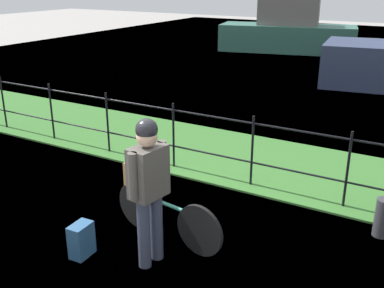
# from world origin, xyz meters

# --- Properties ---
(ground_plane) EXTENTS (60.00, 60.00, 0.00)m
(ground_plane) POSITION_xyz_m (0.00, 0.00, 0.00)
(ground_plane) COLOR #9E9993
(grass_strip) EXTENTS (27.00, 2.40, 0.03)m
(grass_strip) POSITION_xyz_m (0.00, 3.15, 0.01)
(grass_strip) COLOR #38702D
(grass_strip) RESTS_ON ground
(harbor_water) EXTENTS (30.00, 30.00, 0.00)m
(harbor_water) POSITION_xyz_m (0.00, 12.86, 0.00)
(harbor_water) COLOR #426684
(harbor_water) RESTS_ON ground
(iron_fence) EXTENTS (18.04, 0.04, 1.11)m
(iron_fence) POSITION_xyz_m (-0.00, 2.22, 0.64)
(iron_fence) COLOR black
(iron_fence) RESTS_ON ground
(bicycle_main) EXTENTS (1.59, 0.29, 0.62)m
(bicycle_main) POSITION_xyz_m (0.40, 0.31, 0.33)
(bicycle_main) COLOR black
(bicycle_main) RESTS_ON ground
(wooden_crate) EXTENTS (0.43, 0.35, 0.29)m
(wooden_crate) POSITION_xyz_m (0.06, 0.36, 0.77)
(wooden_crate) COLOR olive
(wooden_crate) RESTS_ON bicycle_main
(terrier_dog) EXTENTS (0.32, 0.18, 0.18)m
(terrier_dog) POSITION_xyz_m (0.08, 0.36, 0.99)
(terrier_dog) COLOR silver
(terrier_dog) RESTS_ON wooden_crate
(cyclist_person) EXTENTS (0.31, 0.54, 1.68)m
(cyclist_person) POSITION_xyz_m (0.51, -0.15, 1.00)
(cyclist_person) COLOR #383D51
(cyclist_person) RESTS_ON ground
(backpack_on_paving) EXTENTS (0.19, 0.29, 0.40)m
(backpack_on_paving) POSITION_xyz_m (-0.24, -0.45, 0.20)
(backpack_on_paving) COLOR #28517A
(backpack_on_paving) RESTS_ON ground
(mooring_bollard) EXTENTS (0.20, 0.20, 0.50)m
(mooring_bollard) POSITION_xyz_m (2.64, 1.72, 0.25)
(mooring_bollard) COLOR #38383D
(mooring_bollard) RESTS_ON ground
(moored_boat_mid) EXTENTS (5.75, 2.93, 3.90)m
(moored_boat_mid) POSITION_xyz_m (-3.24, 15.10, 0.84)
(moored_boat_mid) COLOR #336656
(moored_boat_mid) RESTS_ON ground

